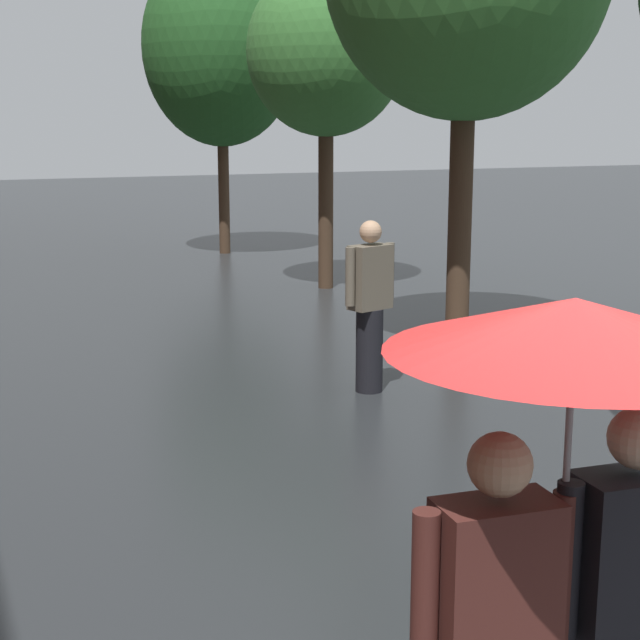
{
  "coord_description": "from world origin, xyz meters",
  "views": [
    {
      "loc": [
        -2.53,
        -2.56,
        2.59
      ],
      "look_at": [
        -0.25,
        2.89,
        1.35
      ],
      "focal_mm": 54.62,
      "sensor_mm": 36.0,
      "label": 1
    }
  ],
  "objects_px": {
    "couple_under_umbrella": "(568,485)",
    "street_tree_2": "(326,52)",
    "street_tree_3": "(221,47)",
    "pedestrian_walking_midground": "(370,306)"
  },
  "relations": [
    {
      "from": "pedestrian_walking_midground",
      "to": "couple_under_umbrella",
      "type": "bearing_deg",
      "value": -109.49
    },
    {
      "from": "street_tree_2",
      "to": "couple_under_umbrella",
      "type": "distance_m",
      "value": 11.98
    },
    {
      "from": "couple_under_umbrella",
      "to": "pedestrian_walking_midground",
      "type": "xyz_separation_m",
      "value": [
        2.01,
        5.68,
        -0.57
      ]
    },
    {
      "from": "street_tree_2",
      "to": "street_tree_3",
      "type": "xyz_separation_m",
      "value": [
        -0.27,
        4.33,
        0.34
      ]
    },
    {
      "from": "couple_under_umbrella",
      "to": "pedestrian_walking_midground",
      "type": "distance_m",
      "value": 6.05
    },
    {
      "from": "street_tree_2",
      "to": "pedestrian_walking_midground",
      "type": "bearing_deg",
      "value": -108.92
    },
    {
      "from": "couple_under_umbrella",
      "to": "street_tree_2",
      "type": "bearing_deg",
      "value": 70.79
    },
    {
      "from": "street_tree_3",
      "to": "couple_under_umbrella",
      "type": "xyz_separation_m",
      "value": [
        -3.61,
        -15.46,
        -2.44
      ]
    },
    {
      "from": "street_tree_3",
      "to": "street_tree_2",
      "type": "bearing_deg",
      "value": -86.4
    },
    {
      "from": "street_tree_3",
      "to": "couple_under_umbrella",
      "type": "relative_size",
      "value": 2.81
    }
  ]
}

